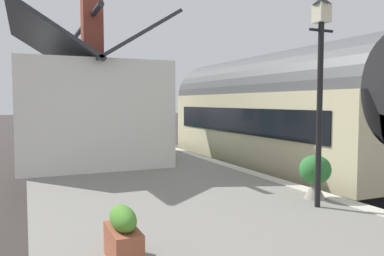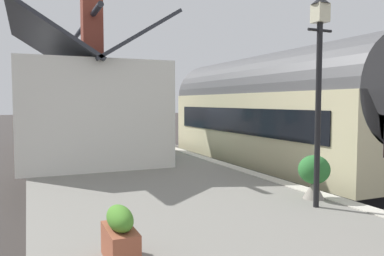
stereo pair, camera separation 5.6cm
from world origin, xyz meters
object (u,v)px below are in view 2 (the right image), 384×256
(station_building, at_px, (86,109))
(train, at_px, (270,117))
(planter_bench_left, at_px, (144,140))
(bench_near_building, at_px, (97,128))
(lamp_post_platform, at_px, (319,61))
(planter_corner_building, at_px, (120,235))
(planter_bench_right, at_px, (314,174))
(bench_platform_end, at_px, (107,131))

(station_building, bearing_deg, train, -109.98)
(planter_bench_left, bearing_deg, bench_near_building, 5.75)
(lamp_post_platform, bearing_deg, train, -27.10)
(station_building, distance_m, planter_corner_building, 8.63)
(lamp_post_platform, bearing_deg, planter_bench_right, -37.00)
(bench_near_building, bearing_deg, bench_platform_end, -178.79)
(bench_platform_end, bearing_deg, planter_bench_left, -171.56)
(planter_corner_building, bearing_deg, bench_platform_end, -10.34)
(bench_near_building, height_order, lamp_post_platform, lamp_post_platform)
(planter_corner_building, bearing_deg, planter_bench_right, -70.89)
(planter_corner_building, bearing_deg, lamp_post_platform, -75.98)
(bench_near_building, distance_m, bench_platform_end, 2.54)
(train, xyz_separation_m, planter_corner_building, (-6.41, 6.54, -1.05))
(train, relative_size, bench_near_building, 7.22)
(bench_near_building, distance_m, planter_bench_right, 15.61)
(bench_near_building, xyz_separation_m, planter_corner_building, (-16.96, 2.58, -0.16))
(planter_bench_right, distance_m, planter_bench_left, 8.79)
(train, height_order, planter_bench_right, train)
(bench_near_building, relative_size, planter_corner_building, 1.94)
(station_building, height_order, planter_corner_building, station_building)
(train, distance_m, station_building, 6.09)
(planter_bench_right, relative_size, lamp_post_platform, 0.23)
(planter_corner_building, relative_size, lamp_post_platform, 0.20)
(train, xyz_separation_m, planter_bench_right, (-4.99, 2.43, -0.89))
(train, bearing_deg, planter_corner_building, 134.42)
(station_building, bearing_deg, bench_near_building, -11.66)
(bench_platform_end, xyz_separation_m, planter_bench_left, (-4.25, -0.63, -0.11))
(train, height_order, lamp_post_platform, lamp_post_platform)
(lamp_post_platform, bearing_deg, bench_near_building, 4.15)
(train, relative_size, planter_bench_right, 11.95)
(bench_platform_end, bearing_deg, bench_near_building, 1.21)
(train, relative_size, station_building, 1.73)
(bench_platform_end, xyz_separation_m, planter_bench_right, (-12.99, -1.48, -0.00))
(train, distance_m, bench_near_building, 11.30)
(bench_platform_end, height_order, planter_bench_left, bench_platform_end)
(planter_bench_right, bearing_deg, lamp_post_platform, 143.00)
(bench_near_building, height_order, planter_bench_left, bench_near_building)
(planter_bench_right, bearing_deg, station_building, 24.90)
(train, xyz_separation_m, lamp_post_platform, (-5.48, 2.80, 1.21))
(planter_corner_building, relative_size, planter_bench_right, 0.85)
(lamp_post_platform, bearing_deg, bench_platform_end, 4.71)
(bench_near_building, relative_size, planter_bench_left, 1.89)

